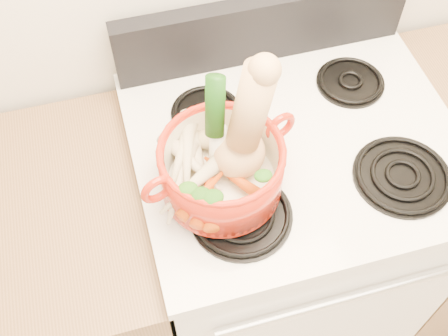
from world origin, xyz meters
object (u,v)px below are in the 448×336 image
object	(u,v)px
dutch_oven	(221,169)
leek	(217,128)
stove_body	(281,237)
squash	(241,126)

from	to	relation	value
dutch_oven	leek	distance (m)	0.10
stove_body	dutch_oven	distance (m)	0.62
dutch_oven	stove_body	bearing A→B (deg)	4.39
stove_body	squash	size ratio (longest dim) A/B	3.14
dutch_oven	squash	size ratio (longest dim) A/B	0.90
stove_body	leek	world-z (taller)	leek
dutch_oven	squash	bearing A→B (deg)	5.81
leek	dutch_oven	bearing A→B (deg)	-69.49
stove_body	leek	bearing A→B (deg)	-168.10
stove_body	squash	distance (m)	0.70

